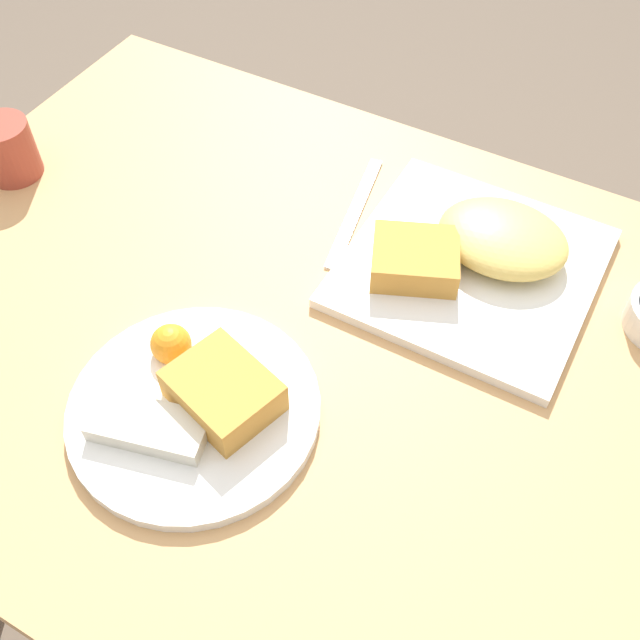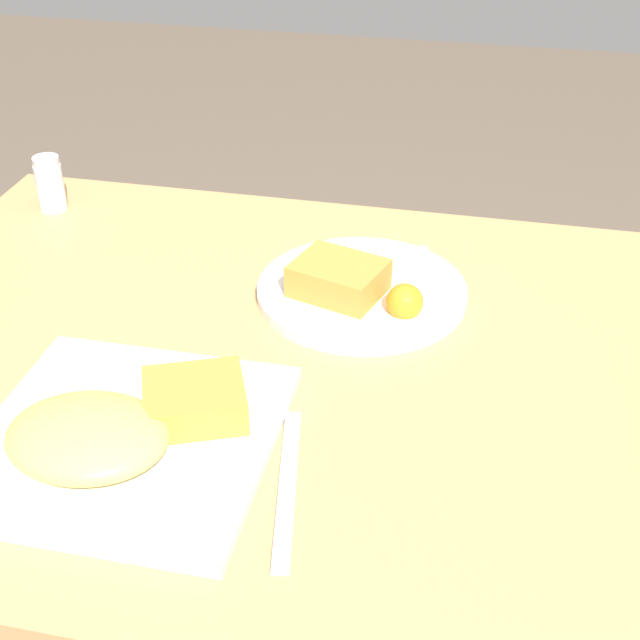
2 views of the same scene
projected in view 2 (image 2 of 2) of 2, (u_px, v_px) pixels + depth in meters
name	position (u px, v px, depth m)	size (l,w,h in m)	color
dining_table	(304.00, 423.00, 1.04)	(1.08, 0.79, 0.77)	tan
plate_square_near	(122.00, 433.00, 0.85)	(0.28, 0.28, 0.06)	white
plate_oval_far	(361.00, 287.00, 1.09)	(0.26, 0.26, 0.05)	white
salt_shaker	(50.00, 187.00, 1.29)	(0.04, 0.04, 0.08)	white
butter_knife	(287.00, 485.00, 0.82)	(0.05, 0.21, 0.00)	silver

